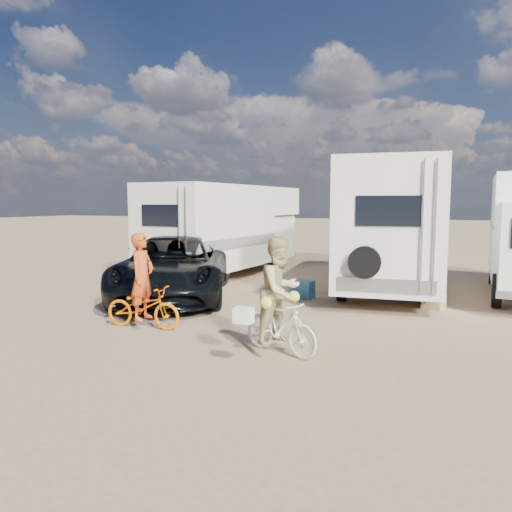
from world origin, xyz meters
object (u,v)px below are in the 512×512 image
at_px(dark_suv, 174,267).
at_px(bike_woman, 280,327).
at_px(rider_man, 142,285).
at_px(rv_main, 391,228).
at_px(rider_woman, 280,301).
at_px(crate, 434,302).
at_px(cooler, 302,289).
at_px(rv_left, 226,231).
at_px(bike_man, 143,307).

height_order(dark_suv, bike_woman, dark_suv).
distance_m(dark_suv, rider_man, 3.22).
distance_m(rv_main, rider_woman, 7.34).
height_order(rider_woman, crate, rider_woman).
xyz_separation_m(cooler, crate, (3.29, -0.14, -0.05)).
height_order(rv_main, crate, rv_main).
bearing_deg(crate, dark_suv, -170.86).
bearing_deg(rv_main, bike_woman, -102.67).
xyz_separation_m(rv_left, dark_suv, (0.48, -4.27, -0.74)).
bearing_deg(rv_left, rider_woman, -54.06).
xyz_separation_m(dark_suv, rider_man, (1.12, -3.02, 0.06)).
xyz_separation_m(bike_woman, cooler, (-1.04, 4.78, -0.23)).
distance_m(rv_main, bike_man, 7.89).
bearing_deg(bike_man, rider_woman, -104.11).
bearing_deg(crate, bike_man, -142.87).
bearing_deg(bike_man, rv_main, -34.89).
relative_size(bike_woman, crate, 3.40).
height_order(rv_left, dark_suv, rv_left).
bearing_deg(dark_suv, rider_man, -93.11).
bearing_deg(bike_man, rv_left, 8.77).
bearing_deg(dark_suv, bike_woman, -63.80).
height_order(rv_main, bike_woman, rv_main).
bearing_deg(bike_man, dark_suv, 16.78).
bearing_deg(dark_suv, rider_woman, -63.80).
distance_m(rider_woman, cooler, 4.93).
height_order(rider_man, rider_woman, rider_woman).
bearing_deg(crate, rider_woman, -115.84).
xyz_separation_m(rv_left, cooler, (3.68, -3.09, -1.31)).
xyz_separation_m(rv_main, bike_woman, (-0.91, -7.22, -1.33)).
bearing_deg(rv_main, cooler, -134.08).
bearing_deg(crate, rv_main, 117.27).
bearing_deg(dark_suv, cooler, -3.26).
relative_size(rv_left, rider_man, 4.20).
relative_size(bike_man, rider_woman, 0.91).
distance_m(rv_left, cooler, 4.98).
xyz_separation_m(bike_woman, rider_woman, (0.00, 0.00, 0.43)).
bearing_deg(rider_woman, bike_woman, 157.12).
bearing_deg(rv_main, rider_woman, -102.67).
xyz_separation_m(rv_main, rider_woman, (-0.91, -7.22, -0.89)).
bearing_deg(bike_woman, cooler, 34.42).
bearing_deg(crate, rv_left, 155.18).
relative_size(dark_suv, cooler, 10.07).
distance_m(bike_man, rider_man, 0.44).
bearing_deg(cooler, bike_woman, -70.71).
distance_m(bike_man, rider_woman, 3.21).
distance_m(bike_woman, crate, 5.16).
bearing_deg(rv_left, crate, -19.88).
bearing_deg(rider_man, rv_left, 8.77).
xyz_separation_m(dark_suv, rider_woman, (4.24, -3.59, 0.09)).
xyz_separation_m(bike_man, cooler, (2.08, 4.20, -0.19)).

